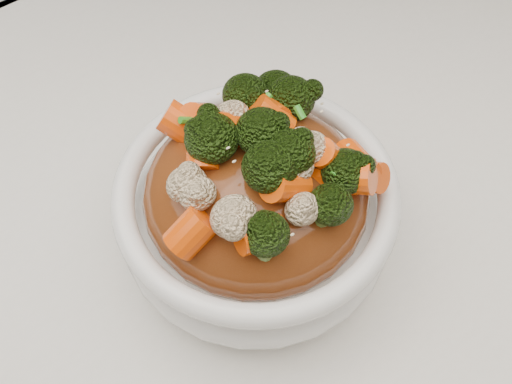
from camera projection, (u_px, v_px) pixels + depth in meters
tablecloth at (212, 282)px, 0.48m from camera, size 1.20×0.80×0.04m
bowl at (256, 215)px, 0.44m from camera, size 0.23×0.23×0.08m
sauce_base at (256, 194)px, 0.42m from camera, size 0.19×0.19×0.09m
carrots at (256, 143)px, 0.37m from camera, size 0.19×0.19×0.05m
broccoli at (256, 144)px, 0.37m from camera, size 0.19×0.19×0.04m
cauliflower at (256, 146)px, 0.38m from camera, size 0.19×0.19×0.03m
scallions at (256, 142)px, 0.37m from camera, size 0.14×0.14×0.02m
sesame_seeds at (256, 142)px, 0.37m from camera, size 0.17×0.17×0.01m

